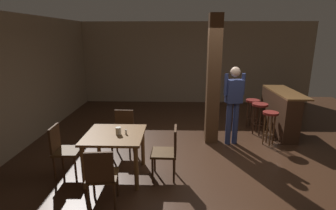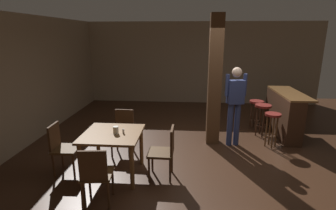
{
  "view_description": "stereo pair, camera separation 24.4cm",
  "coord_description": "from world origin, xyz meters",
  "px_view_note": "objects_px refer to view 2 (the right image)",
  "views": [
    {
      "loc": [
        -0.71,
        -4.77,
        2.38
      ],
      "look_at": [
        -0.86,
        0.36,
        0.99
      ],
      "focal_mm": 28.0,
      "sensor_mm": 36.0,
      "label": 1
    },
    {
      "loc": [
        -0.46,
        -4.75,
        2.38
      ],
      "look_at": [
        -0.86,
        0.36,
        0.99
      ],
      "focal_mm": 28.0,
      "sensor_mm": 36.0,
      "label": 2
    }
  ],
  "objects_px": {
    "bar_stool_mid": "(263,112)",
    "bar_stool_far": "(256,108)",
    "bar_stool_near": "(272,122)",
    "chair_south": "(96,173)",
    "dining_table": "(113,140)",
    "salt_shaker": "(123,131)",
    "bar_counter": "(283,113)",
    "chair_west": "(62,146)",
    "chair_north": "(123,130)",
    "chair_east": "(165,150)",
    "standing_person": "(235,101)",
    "napkin_cup": "(116,130)"
  },
  "relations": [
    {
      "from": "bar_stool_mid",
      "to": "bar_stool_far",
      "type": "distance_m",
      "value": 0.49
    },
    {
      "from": "bar_stool_near",
      "to": "chair_south",
      "type": "bearing_deg",
      "value": -143.3
    },
    {
      "from": "chair_south",
      "to": "bar_stool_mid",
      "type": "xyz_separation_m",
      "value": [
        3.03,
        2.92,
        0.08
      ]
    },
    {
      "from": "dining_table",
      "to": "bar_stool_mid",
      "type": "distance_m",
      "value": 3.67
    },
    {
      "from": "dining_table",
      "to": "salt_shaker",
      "type": "xyz_separation_m",
      "value": [
        0.2,
        -0.01,
        0.17
      ]
    },
    {
      "from": "bar_counter",
      "to": "chair_west",
      "type": "bearing_deg",
      "value": -153.43
    },
    {
      "from": "chair_north",
      "to": "bar_counter",
      "type": "height_order",
      "value": "bar_counter"
    },
    {
      "from": "chair_north",
      "to": "bar_stool_near",
      "type": "bearing_deg",
      "value": 10.32
    },
    {
      "from": "dining_table",
      "to": "chair_east",
      "type": "xyz_separation_m",
      "value": [
        0.9,
        -0.03,
        -0.14
      ]
    },
    {
      "from": "dining_table",
      "to": "standing_person",
      "type": "relative_size",
      "value": 0.56
    },
    {
      "from": "bar_counter",
      "to": "bar_stool_far",
      "type": "xyz_separation_m",
      "value": [
        -0.57,
        0.31,
        0.03
      ]
    },
    {
      "from": "chair_south",
      "to": "bar_stool_near",
      "type": "relative_size",
      "value": 1.18
    },
    {
      "from": "napkin_cup",
      "to": "bar_stool_near",
      "type": "bearing_deg",
      "value": 25.97
    },
    {
      "from": "chair_north",
      "to": "standing_person",
      "type": "xyz_separation_m",
      "value": [
        2.3,
        0.59,
        0.5
      ]
    },
    {
      "from": "dining_table",
      "to": "chair_north",
      "type": "bearing_deg",
      "value": 92.24
    },
    {
      "from": "chair_west",
      "to": "bar_stool_far",
      "type": "xyz_separation_m",
      "value": [
        3.91,
        2.55,
        0.05
      ]
    },
    {
      "from": "bar_counter",
      "to": "chair_south",
      "type": "bearing_deg",
      "value": -139.11
    },
    {
      "from": "dining_table",
      "to": "salt_shaker",
      "type": "distance_m",
      "value": 0.26
    },
    {
      "from": "dining_table",
      "to": "bar_stool_near",
      "type": "height_order",
      "value": "dining_table"
    },
    {
      "from": "chair_south",
      "to": "bar_stool_far",
      "type": "height_order",
      "value": "chair_south"
    },
    {
      "from": "dining_table",
      "to": "bar_stool_near",
      "type": "xyz_separation_m",
      "value": [
        3.07,
        1.43,
        -0.09
      ]
    },
    {
      "from": "salt_shaker",
      "to": "standing_person",
      "type": "height_order",
      "value": "standing_person"
    },
    {
      "from": "chair_east",
      "to": "bar_stool_mid",
      "type": "xyz_separation_m",
      "value": [
        2.14,
        2.09,
        0.08
      ]
    },
    {
      "from": "dining_table",
      "to": "standing_person",
      "type": "bearing_deg",
      "value": 32.73
    },
    {
      "from": "chair_west",
      "to": "chair_east",
      "type": "bearing_deg",
      "value": -0.67
    },
    {
      "from": "bar_counter",
      "to": "bar_stool_near",
      "type": "distance_m",
      "value": 0.95
    },
    {
      "from": "salt_shaker",
      "to": "napkin_cup",
      "type": "bearing_deg",
      "value": -169.38
    },
    {
      "from": "napkin_cup",
      "to": "bar_stool_far",
      "type": "height_order",
      "value": "napkin_cup"
    },
    {
      "from": "chair_north",
      "to": "bar_counter",
      "type": "xyz_separation_m",
      "value": [
        3.61,
        1.37,
        0.02
      ]
    },
    {
      "from": "standing_person",
      "to": "napkin_cup",
      "type": "bearing_deg",
      "value": -145.82
    },
    {
      "from": "chair_east",
      "to": "napkin_cup",
      "type": "height_order",
      "value": "same"
    },
    {
      "from": "chair_north",
      "to": "salt_shaker",
      "type": "bearing_deg",
      "value": -75.19
    },
    {
      "from": "chair_north",
      "to": "chair_south",
      "type": "height_order",
      "value": "same"
    },
    {
      "from": "bar_stool_far",
      "to": "chair_north",
      "type": "bearing_deg",
      "value": -151.04
    },
    {
      "from": "chair_south",
      "to": "standing_person",
      "type": "relative_size",
      "value": 0.52
    },
    {
      "from": "chair_north",
      "to": "chair_south",
      "type": "distance_m",
      "value": 1.72
    },
    {
      "from": "chair_north",
      "to": "chair_west",
      "type": "distance_m",
      "value": 1.23
    },
    {
      "from": "chair_north",
      "to": "napkin_cup",
      "type": "xyz_separation_m",
      "value": [
        0.11,
        -0.89,
        0.33
      ]
    },
    {
      "from": "chair_east",
      "to": "bar_stool_near",
      "type": "relative_size",
      "value": 1.18
    },
    {
      "from": "bar_counter",
      "to": "bar_stool_mid",
      "type": "height_order",
      "value": "bar_counter"
    },
    {
      "from": "dining_table",
      "to": "chair_east",
      "type": "bearing_deg",
      "value": -1.73
    },
    {
      "from": "bar_stool_mid",
      "to": "chair_east",
      "type": "bearing_deg",
      "value": -135.67
    },
    {
      "from": "chair_west",
      "to": "standing_person",
      "type": "bearing_deg",
      "value": 24.77
    },
    {
      "from": "standing_person",
      "to": "bar_stool_far",
      "type": "xyz_separation_m",
      "value": [
        0.74,
        1.09,
        -0.44
      ]
    },
    {
      "from": "chair_east",
      "to": "chair_west",
      "type": "distance_m",
      "value": 1.8
    },
    {
      "from": "salt_shaker",
      "to": "chair_east",
      "type": "bearing_deg",
      "value": -1.57
    },
    {
      "from": "bar_stool_mid",
      "to": "dining_table",
      "type": "bearing_deg",
      "value": -145.85
    },
    {
      "from": "bar_counter",
      "to": "napkin_cup",
      "type": "bearing_deg",
      "value": -147.1
    },
    {
      "from": "bar_stool_near",
      "to": "chair_west",
      "type": "bearing_deg",
      "value": -160.15
    },
    {
      "from": "napkin_cup",
      "to": "dining_table",
      "type": "bearing_deg",
      "value": 158.09
    }
  ]
}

